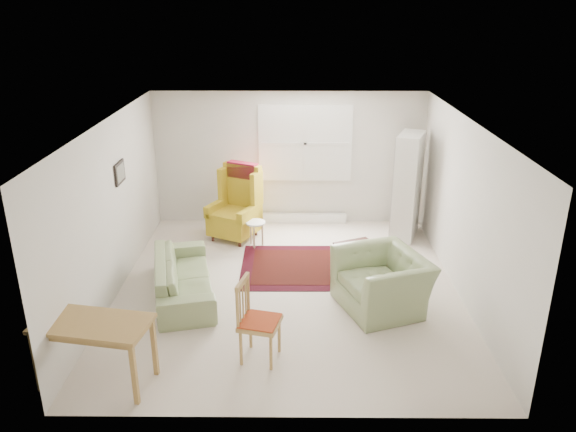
{
  "coord_description": "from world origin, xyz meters",
  "views": [
    {
      "loc": [
        0.06,
        -7.4,
        4.03
      ],
      "look_at": [
        0.0,
        0.3,
        1.05
      ],
      "focal_mm": 35.0,
      "sensor_mm": 36.0,
      "label": 1
    }
  ],
  "objects_px": {
    "cabinet": "(408,186)",
    "armchair": "(382,277)",
    "desk": "(96,353)",
    "stool": "(256,234)",
    "desk_chair": "(260,321)",
    "sofa": "(183,269)",
    "wingback_chair": "(233,203)",
    "coffee_table": "(358,261)"
  },
  "relations": [
    {
      "from": "sofa",
      "to": "cabinet",
      "type": "xyz_separation_m",
      "value": [
        3.61,
        2.2,
        0.55
      ]
    },
    {
      "from": "cabinet",
      "to": "desk",
      "type": "xyz_separation_m",
      "value": [
        -4.2,
        -4.22,
        -0.55
      ]
    },
    {
      "from": "wingback_chair",
      "to": "cabinet",
      "type": "xyz_separation_m",
      "value": [
        3.08,
        0.12,
        0.28
      ]
    },
    {
      "from": "sofa",
      "to": "wingback_chair",
      "type": "relative_size",
      "value": 1.49
    },
    {
      "from": "sofa",
      "to": "wingback_chair",
      "type": "bearing_deg",
      "value": -27.42
    },
    {
      "from": "stool",
      "to": "desk",
      "type": "bearing_deg",
      "value": -112.16
    },
    {
      "from": "cabinet",
      "to": "armchair",
      "type": "bearing_deg",
      "value": -86.15
    },
    {
      "from": "coffee_table",
      "to": "stool",
      "type": "relative_size",
      "value": 1.3
    },
    {
      "from": "wingback_chair",
      "to": "cabinet",
      "type": "bearing_deg",
      "value": 28.48
    },
    {
      "from": "sofa",
      "to": "stool",
      "type": "distance_m",
      "value": 1.98
    },
    {
      "from": "sofa",
      "to": "stool",
      "type": "bearing_deg",
      "value": -41.57
    },
    {
      "from": "sofa",
      "to": "desk_chair",
      "type": "xyz_separation_m",
      "value": [
        1.2,
        -1.56,
        0.11
      ]
    },
    {
      "from": "cabinet",
      "to": "desk_chair",
      "type": "relative_size",
      "value": 1.84
    },
    {
      "from": "wingback_chair",
      "to": "desk_chair",
      "type": "relative_size",
      "value": 1.29
    },
    {
      "from": "wingback_chair",
      "to": "coffee_table",
      "type": "distance_m",
      "value": 2.55
    },
    {
      "from": "desk",
      "to": "cabinet",
      "type": "bearing_deg",
      "value": 45.17
    },
    {
      "from": "sofa",
      "to": "desk",
      "type": "relative_size",
      "value": 1.61
    },
    {
      "from": "desk",
      "to": "sofa",
      "type": "bearing_deg",
      "value": 73.81
    },
    {
      "from": "desk",
      "to": "stool",
      "type": "bearing_deg",
      "value": 67.84
    },
    {
      "from": "stool",
      "to": "cabinet",
      "type": "relative_size",
      "value": 0.24
    },
    {
      "from": "armchair",
      "to": "wingback_chair",
      "type": "xyz_separation_m",
      "value": [
        -2.28,
        2.41,
        0.2
      ]
    },
    {
      "from": "sofa",
      "to": "desk",
      "type": "distance_m",
      "value": 2.11
    },
    {
      "from": "armchair",
      "to": "desk",
      "type": "xyz_separation_m",
      "value": [
        -3.4,
        -1.69,
        -0.08
      ]
    },
    {
      "from": "wingback_chair",
      "to": "desk_chair",
      "type": "distance_m",
      "value": 3.7
    },
    {
      "from": "coffee_table",
      "to": "desk_chair",
      "type": "bearing_deg",
      "value": -122.49
    },
    {
      "from": "wingback_chair",
      "to": "coffee_table",
      "type": "height_order",
      "value": "wingback_chair"
    },
    {
      "from": "stool",
      "to": "cabinet",
      "type": "xyz_separation_m",
      "value": [
        2.67,
        0.47,
        0.72
      ]
    },
    {
      "from": "coffee_table",
      "to": "desk_chair",
      "type": "height_order",
      "value": "desk_chair"
    },
    {
      "from": "stool",
      "to": "cabinet",
      "type": "distance_m",
      "value": 2.8
    },
    {
      "from": "sofa",
      "to": "cabinet",
      "type": "relative_size",
      "value": 1.05
    },
    {
      "from": "cabinet",
      "to": "stool",
      "type": "bearing_deg",
      "value": -148.73
    },
    {
      "from": "coffee_table",
      "to": "wingback_chair",
      "type": "bearing_deg",
      "value": 145.17
    },
    {
      "from": "armchair",
      "to": "desk_chair",
      "type": "xyz_separation_m",
      "value": [
        -1.62,
        -1.22,
        0.05
      ]
    },
    {
      "from": "stool",
      "to": "desk_chair",
      "type": "relative_size",
      "value": 0.44
    },
    {
      "from": "wingback_chair",
      "to": "stool",
      "type": "distance_m",
      "value": 0.69
    },
    {
      "from": "armchair",
      "to": "cabinet",
      "type": "distance_m",
      "value": 2.7
    },
    {
      "from": "sofa",
      "to": "stool",
      "type": "relative_size",
      "value": 4.34
    },
    {
      "from": "cabinet",
      "to": "desk_chair",
      "type": "height_order",
      "value": "cabinet"
    },
    {
      "from": "desk_chair",
      "to": "cabinet",
      "type": "bearing_deg",
      "value": -18.74
    },
    {
      "from": "sofa",
      "to": "wingback_chair",
      "type": "height_order",
      "value": "wingback_chair"
    },
    {
      "from": "sofa",
      "to": "wingback_chair",
      "type": "distance_m",
      "value": 2.16
    },
    {
      "from": "sofa",
      "to": "stool",
      "type": "height_order",
      "value": "sofa"
    }
  ]
}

